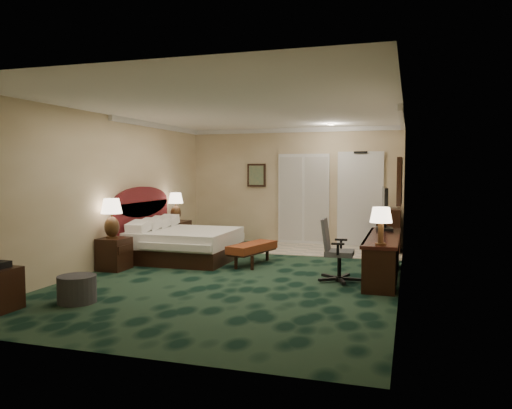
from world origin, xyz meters
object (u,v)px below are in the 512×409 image
(minibar, at_px, (389,230))
(desk, at_px, (383,257))
(bed_bench, at_px, (252,254))
(desk_chair, at_px, (339,250))
(nightstand_near, at_px, (114,254))
(bed, at_px, (185,245))
(lamp_far, at_px, (176,207))
(ottoman, at_px, (77,289))
(nightstand_far, at_px, (176,235))
(tv, at_px, (385,209))
(lamp_near, at_px, (112,218))

(minibar, bearing_deg, desk, -89.67)
(bed_bench, bearing_deg, desk_chair, -12.67)
(nightstand_near, distance_m, bed_bench, 2.44)
(bed, relative_size, bed_bench, 1.59)
(desk_chair, bearing_deg, bed, 160.78)
(lamp_far, bearing_deg, minibar, 13.86)
(lamp_far, xyz_separation_m, ottoman, (0.74, -4.38, -0.75))
(nightstand_far, bearing_deg, ottoman, -80.56)
(bed_bench, height_order, minibar, minibar)
(tv, height_order, desk_chair, tv)
(lamp_far, height_order, minibar, lamp_far)
(lamp_far, bearing_deg, bed, -56.35)
(nightstand_far, distance_m, lamp_near, 2.42)
(lamp_near, height_order, ottoman, lamp_near)
(nightstand_far, height_order, desk_chair, desk_chair)
(bed_bench, xyz_separation_m, minibar, (2.32, 2.31, 0.26))
(bed, height_order, minibar, minibar)
(lamp_far, bearing_deg, desk, -20.75)
(lamp_far, relative_size, minibar, 0.67)
(desk_chair, bearing_deg, nightstand_near, -177.96)
(nightstand_far, xyz_separation_m, ottoman, (0.72, -4.36, -0.13))
(lamp_near, distance_m, tv, 4.72)
(lamp_near, height_order, lamp_far, lamp_near)
(nightstand_near, relative_size, bed_bench, 0.48)
(lamp_near, bearing_deg, desk_chair, 3.72)
(bed, relative_size, nightstand_far, 2.96)
(lamp_far, relative_size, tv, 0.64)
(bed, distance_m, bed_bench, 1.38)
(nightstand_near, xyz_separation_m, desk_chair, (3.85, 0.24, 0.21))
(bed_bench, height_order, desk, desk)
(tv, bearing_deg, ottoman, -142.65)
(tv, bearing_deg, bed, 177.61)
(ottoman, xyz_separation_m, desk, (3.73, 2.69, 0.16))
(ottoman, bearing_deg, nightstand_far, 99.44)
(ottoman, xyz_separation_m, minibar, (3.72, 5.48, 0.28))
(lamp_far, height_order, desk, lamp_far)
(bed, xyz_separation_m, lamp_far, (-0.76, 1.14, 0.64))
(bed, distance_m, lamp_near, 1.59)
(bed_bench, bearing_deg, lamp_near, -136.31)
(lamp_near, bearing_deg, desk, 8.64)
(desk, bearing_deg, desk_chair, -145.50)
(nightstand_near, distance_m, minibar, 5.66)
(nightstand_near, xyz_separation_m, minibar, (4.47, 3.47, 0.18))
(desk, bearing_deg, lamp_far, 159.25)
(desk, distance_m, tv, 1.03)
(desk, relative_size, tv, 2.46)
(nightstand_far, bearing_deg, desk_chair, -28.74)
(ottoman, height_order, desk_chair, desk_chair)
(ottoman, xyz_separation_m, desk_chair, (3.10, 2.26, 0.31))
(bed_bench, distance_m, minibar, 3.29)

